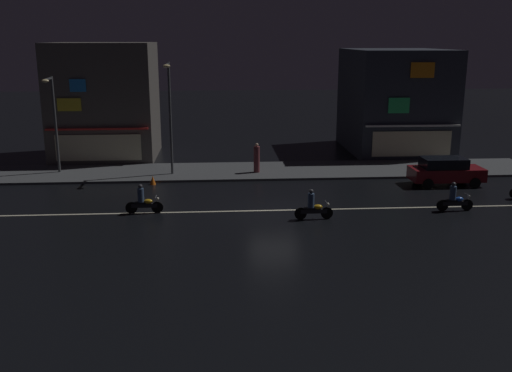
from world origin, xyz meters
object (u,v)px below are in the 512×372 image
(streetlamp_mid, at_px, (170,109))
(motorcycle_opposite_lane, at_px, (454,199))
(parked_car_near_kerb, at_px, (446,171))
(motorcycle_lead, at_px, (143,201))
(traffic_cone, at_px, (153,180))
(pedestrian_on_sidewalk, at_px, (257,159))
(streetlamp_west, at_px, (54,116))
(motorcycle_following, at_px, (313,207))

(streetlamp_mid, relative_size, motorcycle_opposite_lane, 3.70)
(streetlamp_mid, height_order, parked_car_near_kerb, streetlamp_mid)
(motorcycle_lead, relative_size, traffic_cone, 3.45)
(motorcycle_lead, distance_m, motorcycle_opposite_lane, 15.85)
(streetlamp_mid, xyz_separation_m, pedestrian_on_sidewalk, (5.45, 0.27, -3.27))
(streetlamp_mid, relative_size, parked_car_near_kerb, 1.64)
(streetlamp_west, distance_m, pedestrian_on_sidewalk, 13.15)
(streetlamp_mid, bearing_deg, traffic_cone, -117.02)
(streetlamp_mid, height_order, pedestrian_on_sidewalk, streetlamp_mid)
(streetlamp_mid, xyz_separation_m, motorcycle_following, (7.51, -9.42, -3.66))
(pedestrian_on_sidewalk, height_order, motorcycle_opposite_lane, pedestrian_on_sidewalk)
(motorcycle_lead, bearing_deg, traffic_cone, -96.43)
(pedestrian_on_sidewalk, relative_size, motorcycle_lead, 1.01)
(streetlamp_west, distance_m, traffic_cone, 7.88)
(streetlamp_west, height_order, motorcycle_lead, streetlamp_west)
(streetlamp_west, bearing_deg, motorcycle_lead, -53.73)
(streetlamp_west, xyz_separation_m, streetlamp_mid, (7.38, -1.01, 0.47))
(motorcycle_opposite_lane, height_order, traffic_cone, motorcycle_opposite_lane)
(traffic_cone, bearing_deg, motorcycle_following, -41.05)
(parked_car_near_kerb, bearing_deg, streetlamp_mid, 168.79)
(streetlamp_west, xyz_separation_m, motorcycle_opposite_lane, (22.35, -9.55, -3.19))
(pedestrian_on_sidewalk, relative_size, motorcycle_opposite_lane, 1.01)
(traffic_cone, bearing_deg, motorcycle_opposite_lane, -22.28)
(streetlamp_mid, xyz_separation_m, parked_car_near_kerb, (16.58, -3.29, -3.43))
(motorcycle_following, bearing_deg, traffic_cone, -36.05)
(streetlamp_mid, bearing_deg, pedestrian_on_sidewalk, 2.81)
(motorcycle_following, height_order, traffic_cone, motorcycle_following)
(parked_car_near_kerb, bearing_deg, traffic_cone, 175.81)
(motorcycle_lead, bearing_deg, motorcycle_following, 161.64)
(traffic_cone, bearing_deg, streetlamp_west, 154.76)
(streetlamp_mid, height_order, motorcycle_opposite_lane, streetlamp_mid)
(pedestrian_on_sidewalk, bearing_deg, streetlamp_west, -8.15)
(streetlamp_west, height_order, traffic_cone, streetlamp_west)
(motorcycle_following, bearing_deg, streetlamp_mid, -46.43)
(streetlamp_west, relative_size, traffic_cone, 11.15)
(streetlamp_west, bearing_deg, motorcycle_following, -35.00)
(streetlamp_mid, distance_m, motorcycle_following, 12.60)
(pedestrian_on_sidewalk, xyz_separation_m, motorcycle_lead, (-6.32, -8.13, -0.39))
(streetlamp_west, distance_m, motorcycle_lead, 11.46)
(streetlamp_west, relative_size, motorcycle_following, 3.23)
(parked_car_near_kerb, height_order, motorcycle_lead, parked_car_near_kerb)
(motorcycle_following, xyz_separation_m, motorcycle_opposite_lane, (7.45, 0.88, 0.00))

